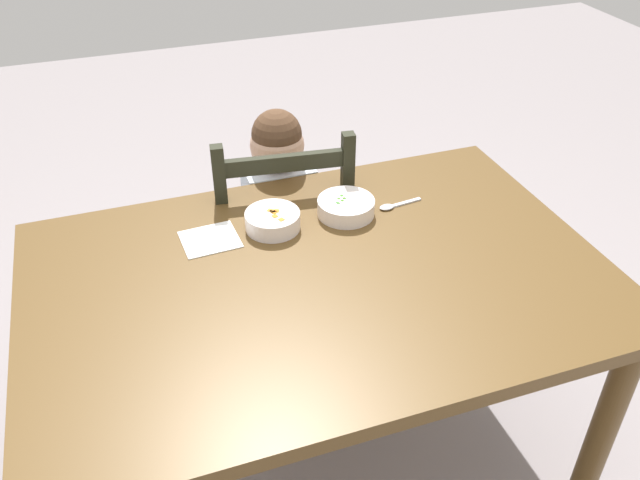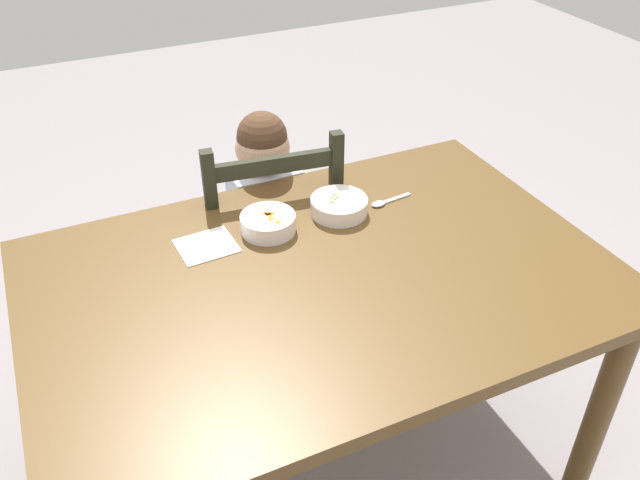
# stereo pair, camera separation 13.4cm
# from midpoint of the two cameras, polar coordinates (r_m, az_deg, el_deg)

# --- Properties ---
(ground_plane) EXTENTS (8.00, 8.00, 0.00)m
(ground_plane) POSITION_cam_midpoint_polar(r_m,az_deg,el_deg) (2.21, -1.70, -18.45)
(ground_plane) COLOR gray
(dining_table) EXTENTS (1.45, 0.97, 0.75)m
(dining_table) POSITION_cam_midpoint_polar(r_m,az_deg,el_deg) (1.72, -2.07, -5.43)
(dining_table) COLOR brown
(dining_table) RESTS_ON ground
(dining_chair) EXTENTS (0.47, 0.47, 0.93)m
(dining_chair) POSITION_cam_midpoint_polar(r_m,az_deg,el_deg) (2.26, -6.13, -1.10)
(dining_chair) COLOR black
(dining_chair) RESTS_ON ground
(child_figure) EXTENTS (0.32, 0.31, 0.95)m
(child_figure) POSITION_cam_midpoint_polar(r_m,az_deg,el_deg) (2.16, -6.21, 2.67)
(child_figure) COLOR silver
(child_figure) RESTS_ON ground
(bowl_of_peas) EXTENTS (0.16, 0.16, 0.05)m
(bowl_of_peas) POSITION_cam_midpoint_polar(r_m,az_deg,el_deg) (1.88, -0.40, 2.94)
(bowl_of_peas) COLOR white
(bowl_of_peas) RESTS_ON dining_table
(bowl_of_carrots) EXTENTS (0.15, 0.15, 0.05)m
(bowl_of_carrots) POSITION_cam_midpoint_polar(r_m,az_deg,el_deg) (1.81, -6.60, 1.43)
(bowl_of_carrots) COLOR white
(bowl_of_carrots) RESTS_ON dining_table
(spoon) EXTENTS (0.14, 0.04, 0.01)m
(spoon) POSITION_cam_midpoint_polar(r_m,az_deg,el_deg) (1.93, 3.55, 3.22)
(spoon) COLOR silver
(spoon) RESTS_ON dining_table
(paper_napkin) EXTENTS (0.16, 0.14, 0.00)m
(paper_napkin) POSITION_cam_midpoint_polar(r_m,az_deg,el_deg) (1.79, -11.86, -0.55)
(paper_napkin) COLOR white
(paper_napkin) RESTS_ON dining_table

